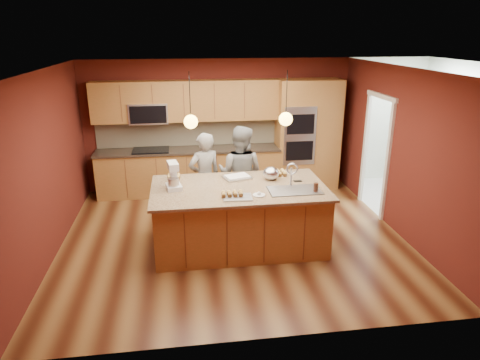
{
  "coord_description": "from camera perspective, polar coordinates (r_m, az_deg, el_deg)",
  "views": [
    {
      "loc": [
        -0.78,
        -6.31,
        3.22
      ],
      "look_at": [
        0.09,
        -0.1,
        1.03
      ],
      "focal_mm": 32.0,
      "sensor_mm": 36.0,
      "label": 1
    }
  ],
  "objects": [
    {
      "name": "person_left",
      "position": [
        7.45,
        -4.72,
        0.27
      ],
      "size": [
        0.68,
        0.56,
        1.61
      ],
      "primitive_type": "imported",
      "rotation": [
        0.0,
        0.0,
        3.49
      ],
      "color": "black",
      "rests_on": "floor"
    },
    {
      "name": "tumbler",
      "position": [
        6.37,
        10.08,
        -1.0
      ],
      "size": [
        0.07,
        0.07,
        0.14
      ],
      "primitive_type": "cylinder",
      "color": "#351A11",
      "rests_on": "island"
    },
    {
      "name": "laundry_room",
      "position": [
        9.19,
        26.43,
        9.35
      ],
      "size": [
        2.6,
        2.7,
        2.7
      ],
      "color": "beige",
      "rests_on": "ground"
    },
    {
      "name": "wall_front",
      "position": [
        4.32,
        3.25,
        -6.46
      ],
      "size": [
        5.5,
        0.0,
        5.5
      ],
      "primitive_type": "plane",
      "rotation": [
        -1.57,
        0.0,
        0.0
      ],
      "color": "#511913",
      "rests_on": "ground"
    },
    {
      "name": "sheet_cake",
      "position": [
        6.87,
        -0.38,
        0.39
      ],
      "size": [
        0.49,
        0.42,
        0.05
      ],
      "rotation": [
        0.0,
        0.0,
        0.31
      ],
      "color": "#BBBDC1",
      "rests_on": "island"
    },
    {
      "name": "wall_left",
      "position": [
        6.87,
        -24.33,
        1.72
      ],
      "size": [
        0.0,
        5.0,
        5.0
      ],
      "primitive_type": "plane",
      "rotation": [
        1.57,
        0.0,
        1.57
      ],
      "color": "#511913",
      "rests_on": "ground"
    },
    {
      "name": "wall_back",
      "position": [
        9.04,
        -2.91,
        7.32
      ],
      "size": [
        5.5,
        0.0,
        5.5
      ],
      "primitive_type": "plane",
      "rotation": [
        1.57,
        0.0,
        0.0
      ],
      "color": "#511913",
      "rests_on": "ground"
    },
    {
      "name": "person_right",
      "position": [
        7.49,
        0.03,
        0.83
      ],
      "size": [
        1.02,
        0.93,
        1.7
      ],
      "primitive_type": "imported",
      "rotation": [
        0.0,
        0.0,
        2.71
      ],
      "color": "slate",
      "rests_on": "floor"
    },
    {
      "name": "ceiling",
      "position": [
        6.38,
        -0.99,
        14.59
      ],
      "size": [
        5.5,
        5.5,
        0.0
      ],
      "primitive_type": "plane",
      "rotation": [
        3.14,
        0.0,
        0.0
      ],
      "color": "white",
      "rests_on": "ground"
    },
    {
      "name": "floor",
      "position": [
        7.13,
        -0.86,
        -7.59
      ],
      "size": [
        5.5,
        5.5,
        0.0
      ],
      "primitive_type": "plane",
      "color": "#441E0F",
      "rests_on": "ground"
    },
    {
      "name": "pendant_left",
      "position": [
        6.16,
        -6.58,
        7.76
      ],
      "size": [
        0.2,
        0.2,
        0.8
      ],
      "color": "black",
      "rests_on": "ceiling"
    },
    {
      "name": "stand_mixer",
      "position": [
        6.45,
        -8.88,
        0.34
      ],
      "size": [
        0.26,
        0.33,
        0.41
      ],
      "rotation": [
        0.0,
        0.0,
        0.17
      ],
      "color": "white",
      "rests_on": "island"
    },
    {
      "name": "mixing_bowl",
      "position": [
        6.81,
        4.15,
        0.89
      ],
      "size": [
        0.26,
        0.26,
        0.22
      ],
      "primitive_type": "ellipsoid",
      "color": "silver",
      "rests_on": "island"
    },
    {
      "name": "dryer",
      "position": [
        9.74,
        23.23,
        1.69
      ],
      "size": [
        0.83,
        0.84,
        1.07
      ],
      "primitive_type": "cube",
      "rotation": [
        0.0,
        0.0,
        -0.28
      ],
      "color": "white",
      "rests_on": "floor"
    },
    {
      "name": "cabinet_run",
      "position": [
        8.85,
        -7.12,
        4.49
      ],
      "size": [
        3.74,
        0.64,
        2.3
      ],
      "color": "olive",
      "rests_on": "floor"
    },
    {
      "name": "phone",
      "position": [
        6.8,
        7.72,
        -0.13
      ],
      "size": [
        0.13,
        0.07,
        0.01
      ],
      "primitive_type": "cube",
      "rotation": [
        0.0,
        0.0,
        0.03
      ],
      "color": "black",
      "rests_on": "island"
    },
    {
      "name": "cupcakes_rack",
      "position": [
        6.09,
        -1.06,
        -1.82
      ],
      "size": [
        0.32,
        0.16,
        0.07
      ],
      "primitive_type": null,
      "color": "#D9B059",
      "rests_on": "island"
    },
    {
      "name": "oven_column",
      "position": [
        9.14,
        8.95,
        5.96
      ],
      "size": [
        1.3,
        0.62,
        2.3
      ],
      "color": "olive",
      "rests_on": "floor"
    },
    {
      "name": "island",
      "position": [
        6.68,
        0.01,
        -4.79
      ],
      "size": [
        2.65,
        1.48,
        1.36
      ],
      "color": "olive",
      "rests_on": "floor"
    },
    {
      "name": "plate",
      "position": [
        6.17,
        2.54,
        -2.01
      ],
      "size": [
        0.18,
        0.18,
        0.01
      ],
      "primitive_type": "cylinder",
      "color": "silver",
      "rests_on": "island"
    },
    {
      "name": "wall_right",
      "position": [
        7.47,
        20.55,
        3.53
      ],
      "size": [
        0.0,
        5.0,
        5.0
      ],
      "primitive_type": "plane",
      "rotation": [
        1.57,
        0.0,
        -1.57
      ],
      "color": "#511913",
      "rests_on": "ground"
    },
    {
      "name": "cooling_rack",
      "position": [
        6.07,
        -0.32,
        -2.31
      ],
      "size": [
        0.43,
        0.32,
        0.02
      ],
      "primitive_type": "cube",
      "rotation": [
        0.0,
        0.0,
        -0.07
      ],
      "color": "#AFB2B7",
      "rests_on": "island"
    },
    {
      "name": "pendant_right",
      "position": [
        6.35,
        6.12,
        8.12
      ],
      "size": [
        0.2,
        0.2,
        0.8
      ],
      "color": "black",
      "rests_on": "ceiling"
    },
    {
      "name": "cupcakes_left",
      "position": [
        6.94,
        -8.82,
        0.45
      ],
      "size": [
        0.21,
        0.21,
        0.06
      ],
      "primitive_type": null,
      "color": "#D9B059",
      "rests_on": "island"
    },
    {
      "name": "cupcakes_right",
      "position": [
        7.06,
        5.14,
        0.98
      ],
      "size": [
        0.26,
        0.26,
        0.08
      ],
      "primitive_type": null,
      "color": "#D9B059",
      "rests_on": "island"
    },
    {
      "name": "washer",
      "position": [
        9.2,
        25.42,
        0.32
      ],
      "size": [
        0.73,
        0.75,
        1.05
      ],
      "primitive_type": "cube",
      "rotation": [
        0.0,
        0.0,
        -0.12
      ],
      "color": "white",
      "rests_on": "floor"
    },
    {
      "name": "doorway_trim",
      "position": [
        8.22,
        17.62,
        3.05
      ],
      "size": [
        0.08,
        1.11,
        2.2
      ],
      "primitive_type": null,
      "color": "white",
      "rests_on": "wall_right"
    }
  ]
}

